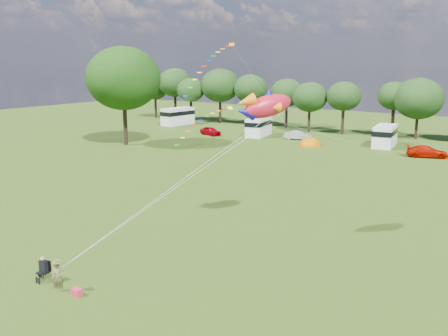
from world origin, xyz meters
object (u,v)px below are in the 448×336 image
Objects in this scene: campervan_b at (259,126)px; campervan_c at (385,135)px; campervan_a at (178,116)px; tent_orange at (310,146)px; kite_flyer at (58,277)px; big_tree at (123,78)px; car_c at (427,152)px; fish_kite at (264,106)px; car_b at (298,135)px; car_a at (210,131)px; camp_chair at (44,266)px.

campervan_b is 1.01× the size of campervan_c.
tent_orange is (29.24, -7.40, -1.61)m from campervan_a.
kite_flyer reaches higher than tent_orange.
big_tree reaches higher than campervan_b.
car_c is 15.00m from tent_orange.
car_b is at bearing 55.80° from fish_kite.
big_tree is 26.11m from car_b.
car_a is 0.61× the size of campervan_a.
big_tree reaches higher than car_c.
fish_kite reaches higher than car_a.
campervan_a is 64.80m from camp_chair.
big_tree is 4.08× the size of tent_orange.
campervan_b is 18.95m from campervan_c.
campervan_b is 45.07m from fish_kite.
kite_flyer is (18.41, -51.23, -0.75)m from campervan_b.
campervan_b is 4.43× the size of camp_chair.
car_c is 0.75× the size of campervan_b.
car_a is at bearing 72.61° from big_tree.
tent_orange is (17.03, -0.50, -0.63)m from car_a.
car_a is 2.53× the size of kite_flyer.
campervan_c reaches higher than campervan_b.
camp_chair is (35.54, -54.18, -0.80)m from campervan_a.
kite_flyer is at bearing -165.40° from fish_kite.
car_a is at bearing 93.50° from campervan_c.
tent_orange is 2.11× the size of kite_flyer.
campervan_b is at bearing 86.57° from campervan_c.
car_b is 0.57× the size of campervan_a.
tent_orange is at bearing -122.19° from campervan_b.
campervan_a reaches higher than car_c.
tent_orange is 47.81m from kite_flyer.
big_tree is 45.49m from kite_flyer.
campervan_a is at bearing 77.95° from fish_kite.
campervan_b is at bearing 79.08° from car_b.
campervan_a reaches higher than camp_chair.
car_a is at bearing 73.19° from fish_kite.
car_b is (13.21, 3.59, -0.00)m from car_a.
fish_kite is (5.96, 12.58, 7.77)m from camp_chair.
car_b is 5.63m from tent_orange.
big_tree reaches higher than camp_chair.
car_c is 48.25m from kite_flyer.
campervan_c is (25.47, 4.88, 0.88)m from car_a.
campervan_c is at bearing 32.13° from big_tree.
tent_orange is at bearing 115.16° from campervan_c.
camp_chair is at bearing 115.43° from kite_flyer.
car_a is (4.34, 13.84, -8.37)m from big_tree.
big_tree is 2.17× the size of campervan_b.
campervan_c is (12.26, 1.29, 0.88)m from car_b.
big_tree is at bearing 91.21° from fish_kite.
car_b is 2.65× the size of camp_chair.
big_tree reaches higher than kite_flyer.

